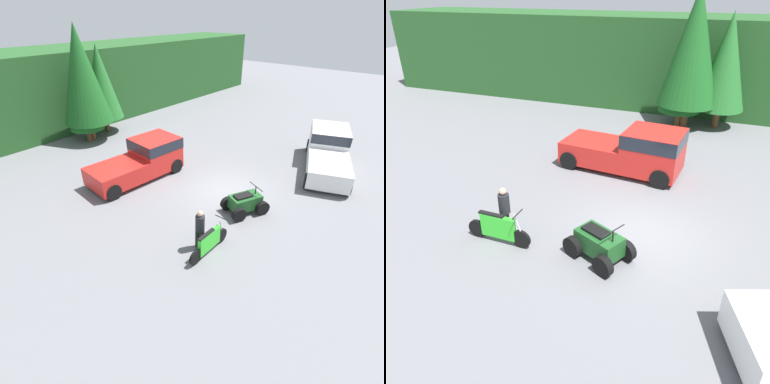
# 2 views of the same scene
# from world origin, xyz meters

# --- Properties ---
(ground_plane) EXTENTS (80.00, 80.00, 0.00)m
(ground_plane) POSITION_xyz_m (0.00, 0.00, 0.00)
(ground_plane) COLOR slate
(hillside_backdrop) EXTENTS (44.00, 6.00, 5.47)m
(hillside_backdrop) POSITION_xyz_m (0.00, 16.00, 2.73)
(hillside_backdrop) COLOR #235123
(hillside_backdrop) RESTS_ON ground_plane
(tree_left) EXTENTS (2.27, 2.27, 5.15)m
(tree_left) POSITION_xyz_m (-0.51, 11.11, 3.03)
(tree_left) COLOR brown
(tree_left) RESTS_ON ground_plane
(tree_mid_left) EXTENTS (3.21, 3.21, 7.30)m
(tree_mid_left) POSITION_xyz_m (-0.18, 11.23, 4.29)
(tree_mid_left) COLOR brown
(tree_mid_left) RESTS_ON ground_plane
(tree_mid_right) EXTENTS (2.65, 2.65, 6.02)m
(tree_mid_right) POSITION_xyz_m (1.51, 11.84, 3.54)
(tree_mid_right) COLOR brown
(tree_mid_right) RESTS_ON ground_plane
(pickup_truck_red) EXTENTS (5.24, 2.59, 1.95)m
(pickup_truck_red) POSITION_xyz_m (-1.44, 4.45, 1.02)
(pickup_truck_red) COLOR red
(pickup_truck_red) RESTS_ON ground_plane
(pickup_truck_second) EXTENTS (6.35, 4.07, 1.95)m
(pickup_truck_second) POSITION_xyz_m (6.26, -2.71, 1.02)
(pickup_truck_second) COLOR white
(pickup_truck_second) RESTS_ON ground_plane
(dirt_bike) EXTENTS (2.18, 0.60, 1.22)m
(dirt_bike) POSITION_xyz_m (-4.04, -2.03, 0.50)
(dirt_bike) COLOR black
(dirt_bike) RESTS_ON ground_plane
(quad_atv) EXTENTS (2.19, 1.87, 1.22)m
(quad_atv) POSITION_xyz_m (-0.90, -1.64, 0.48)
(quad_atv) COLOR black
(quad_atv) RESTS_ON ground_plane
(rider_person) EXTENTS (0.43, 0.43, 1.69)m
(rider_person) POSITION_xyz_m (-4.04, -1.58, 0.92)
(rider_person) COLOR black
(rider_person) RESTS_ON ground_plane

